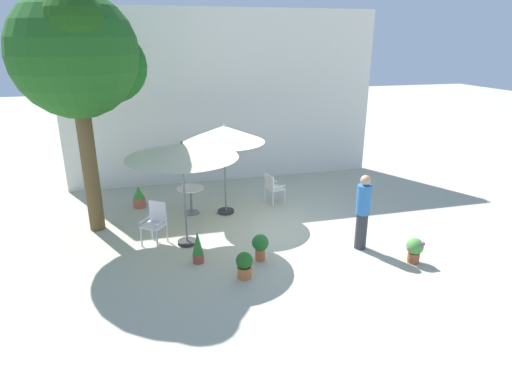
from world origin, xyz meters
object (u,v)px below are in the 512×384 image
object	(u,v)px
shade_tree	(77,55)
potted_plant_1	(415,249)
cafe_table_0	(191,195)
potted_plant_0	(139,197)
patio_umbrella_1	(182,151)
potted_plant_4	(198,247)
patio_chair_1	(273,186)
potted_plant_3	(260,245)
standing_person	(363,211)
patio_chair_0	(155,220)
potted_plant_2	(244,264)
patio_umbrella_0	(224,135)

from	to	relation	value
shade_tree	potted_plant_1	world-z (taller)	shade_tree
cafe_table_0	potted_plant_0	world-z (taller)	cafe_table_0
patio_umbrella_1	cafe_table_0	distance (m)	2.52
shade_tree	potted_plant_0	size ratio (longest dim) A/B	8.88
patio_umbrella_1	potted_plant_4	size ratio (longest dim) A/B	3.40
shade_tree	patio_chair_1	world-z (taller)	shade_tree
potted_plant_3	standing_person	size ratio (longest dim) A/B	0.34
potted_plant_3	standing_person	distance (m)	2.40
shade_tree	potted_plant_0	distance (m)	4.15
patio_chair_1	potted_plant_0	distance (m)	3.78
patio_chair_0	standing_person	world-z (taller)	standing_person
potted_plant_1	potted_plant_2	distance (m)	3.63
potted_plant_4	cafe_table_0	bearing A→B (deg)	86.24
potted_plant_2	potted_plant_4	size ratio (longest dim) A/B	0.76
potted_plant_2	potted_plant_3	xyz separation A→B (m)	(0.50, 0.63, 0.05)
patio_umbrella_0	patio_umbrella_1	world-z (taller)	patio_umbrella_0
patio_umbrella_1	potted_plant_0	size ratio (longest dim) A/B	3.92
patio_umbrella_1	potted_plant_3	size ratio (longest dim) A/B	4.19
potted_plant_2	patio_umbrella_0	bearing A→B (deg)	85.21
patio_chair_0	standing_person	distance (m)	4.69
patio_umbrella_1	potted_plant_2	size ratio (longest dim) A/B	4.49
patio_chair_1	standing_person	bearing A→B (deg)	-70.28
potted_plant_0	potted_plant_1	size ratio (longest dim) A/B	1.14
patio_chair_1	potted_plant_2	xyz separation A→B (m)	(-1.71, -3.72, -0.24)
patio_umbrella_1	standing_person	distance (m)	4.17
patio_chair_1	potted_plant_4	distance (m)	3.83
patio_umbrella_0	potted_plant_0	distance (m)	3.12
shade_tree	patio_chair_0	xyz separation A→B (m)	(1.35, -1.20, -3.59)
patio_chair_0	potted_plant_0	distance (m)	2.46
shade_tree	cafe_table_0	size ratio (longest dim) A/B	7.47
cafe_table_0	potted_plant_0	distance (m)	1.61
potted_plant_2	standing_person	bearing A→B (deg)	11.72
potted_plant_0	potted_plant_2	bearing A→B (deg)	-65.93
cafe_table_0	potted_plant_4	size ratio (longest dim) A/B	1.03
patio_chair_1	potted_plant_3	size ratio (longest dim) A/B	1.52
potted_plant_3	potted_plant_2	bearing A→B (deg)	-128.41
patio_umbrella_1	patio_chair_0	bearing A→B (deg)	159.35
potted_plant_0	potted_plant_1	xyz separation A→B (m)	(5.60, -4.77, 0.01)
patio_umbrella_0	standing_person	bearing A→B (deg)	-48.06
cafe_table_0	potted_plant_0	xyz separation A→B (m)	(-1.37, 0.83, -0.21)
patio_umbrella_0	patio_umbrella_1	size ratio (longest dim) A/B	1.00
standing_person	patio_umbrella_0	bearing A→B (deg)	131.94
potted_plant_4	standing_person	size ratio (longest dim) A/B	0.42
potted_plant_3	potted_plant_4	bearing A→B (deg)	170.52
cafe_table_0	potted_plant_2	bearing A→B (deg)	-80.24
patio_chair_1	shade_tree	bearing A→B (deg)	-174.15
cafe_table_0	potted_plant_0	bearing A→B (deg)	148.73
shade_tree	potted_plant_0	bearing A→B (deg)	51.21
cafe_table_0	potted_plant_3	bearing A→B (deg)	-69.54
patio_umbrella_0	patio_umbrella_1	bearing A→B (deg)	-126.91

